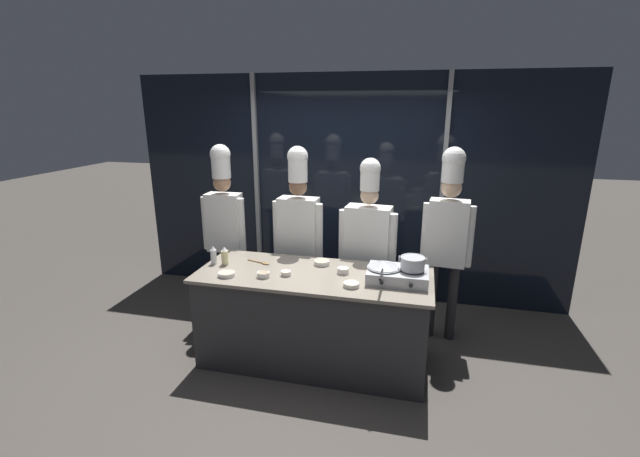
# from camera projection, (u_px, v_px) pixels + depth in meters

# --- Properties ---
(ground_plane) EXTENTS (24.00, 24.00, 0.00)m
(ground_plane) POSITION_uv_depth(u_px,v_px,m) (314.00, 359.00, 4.09)
(ground_plane) COLOR #47423D
(window_wall_back) EXTENTS (5.31, 0.09, 2.70)m
(window_wall_back) POSITION_uv_depth(u_px,v_px,m) (346.00, 190.00, 5.18)
(window_wall_back) COLOR black
(window_wall_back) RESTS_ON ground_plane
(demo_counter) EXTENTS (2.11, 0.84, 0.88)m
(demo_counter) POSITION_uv_depth(u_px,v_px,m) (314.00, 317.00, 3.97)
(demo_counter) COLOR #2D2D30
(demo_counter) RESTS_ON ground_plane
(portable_stove) EXTENTS (0.51, 0.38, 0.12)m
(portable_stove) POSITION_uv_depth(u_px,v_px,m) (398.00, 275.00, 3.66)
(portable_stove) COLOR #B2B5BA
(portable_stove) RESTS_ON demo_counter
(frying_pan) EXTENTS (0.29, 0.51, 0.05)m
(frying_pan) POSITION_uv_depth(u_px,v_px,m) (384.00, 265.00, 3.65)
(frying_pan) COLOR #ADAFB5
(frying_pan) RESTS_ON portable_stove
(stock_pot) EXTENTS (0.23, 0.21, 0.11)m
(stock_pot) POSITION_uv_depth(u_px,v_px,m) (413.00, 263.00, 3.59)
(stock_pot) COLOR #B7BABF
(stock_pot) RESTS_ON portable_stove
(squeeze_bottle_oil) EXTENTS (0.07, 0.07, 0.18)m
(squeeze_bottle_oil) POSITION_uv_depth(u_px,v_px,m) (225.00, 256.00, 4.03)
(squeeze_bottle_oil) COLOR beige
(squeeze_bottle_oil) RESTS_ON demo_counter
(squeeze_bottle_clear) EXTENTS (0.06, 0.06, 0.18)m
(squeeze_bottle_clear) POSITION_uv_depth(u_px,v_px,m) (214.00, 255.00, 4.05)
(squeeze_bottle_clear) COLOR white
(squeeze_bottle_clear) RESTS_ON demo_counter
(prep_bowl_mushrooms) EXTENTS (0.11, 0.11, 0.05)m
(prep_bowl_mushrooms) POSITION_uv_depth(u_px,v_px,m) (263.00, 274.00, 3.75)
(prep_bowl_mushrooms) COLOR silver
(prep_bowl_mushrooms) RESTS_ON demo_counter
(prep_bowl_chicken) EXTENTS (0.09, 0.09, 0.04)m
(prep_bowl_chicken) POSITION_uv_depth(u_px,v_px,m) (286.00, 273.00, 3.79)
(prep_bowl_chicken) COLOR silver
(prep_bowl_chicken) RESTS_ON demo_counter
(prep_bowl_ginger) EXTENTS (0.15, 0.15, 0.04)m
(prep_bowl_ginger) POSITION_uv_depth(u_px,v_px,m) (322.00, 262.00, 4.04)
(prep_bowl_ginger) COLOR silver
(prep_bowl_ginger) RESTS_ON demo_counter
(prep_bowl_noodles) EXTENTS (0.14, 0.14, 0.04)m
(prep_bowl_noodles) POSITION_uv_depth(u_px,v_px,m) (351.00, 284.00, 3.56)
(prep_bowl_noodles) COLOR silver
(prep_bowl_noodles) RESTS_ON demo_counter
(prep_bowl_shrimp) EXTENTS (0.15, 0.15, 0.04)m
(prep_bowl_shrimp) POSITION_uv_depth(u_px,v_px,m) (226.00, 274.00, 3.78)
(prep_bowl_shrimp) COLOR silver
(prep_bowl_shrimp) RESTS_ON demo_counter
(prep_bowl_rice) EXTENTS (0.11, 0.11, 0.05)m
(prep_bowl_rice) POSITION_uv_depth(u_px,v_px,m) (343.00, 270.00, 3.84)
(prep_bowl_rice) COLOR silver
(prep_bowl_rice) RESTS_ON demo_counter
(serving_spoon_slotted) EXTENTS (0.25, 0.10, 0.02)m
(serving_spoon_slotted) POSITION_uv_depth(u_px,v_px,m) (263.00, 263.00, 4.08)
(serving_spoon_slotted) COLOR olive
(serving_spoon_slotted) RESTS_ON demo_counter
(chef_head) EXTENTS (0.49, 0.21, 1.95)m
(chef_head) POSITION_uv_depth(u_px,v_px,m) (224.00, 217.00, 4.64)
(chef_head) COLOR #232326
(chef_head) RESTS_ON ground_plane
(chef_sous) EXTENTS (0.54, 0.23, 1.95)m
(chef_sous) POSITION_uv_depth(u_px,v_px,m) (298.00, 225.00, 4.49)
(chef_sous) COLOR #4C4C51
(chef_sous) RESTS_ON ground_plane
(chef_line) EXTENTS (0.59, 0.28, 1.85)m
(chef_line) POSITION_uv_depth(u_px,v_px,m) (368.00, 237.00, 4.33)
(chef_line) COLOR #232326
(chef_line) RESTS_ON ground_plane
(chef_pastry) EXTENTS (0.49, 0.23, 1.97)m
(chef_pastry) POSITION_uv_depth(u_px,v_px,m) (448.00, 228.00, 4.16)
(chef_pastry) COLOR #232326
(chef_pastry) RESTS_ON ground_plane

